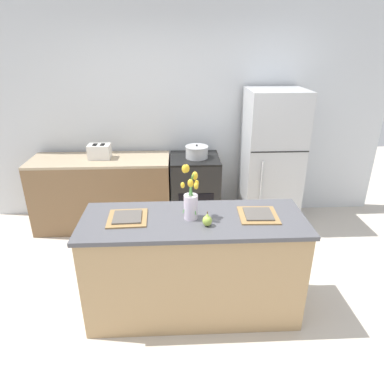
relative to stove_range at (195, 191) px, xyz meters
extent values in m
plane|color=beige|center=(-0.10, -1.60, -0.45)|extent=(10.00, 10.00, 0.00)
cube|color=silver|center=(-0.10, 0.40, 0.90)|extent=(5.20, 0.08, 2.70)
cube|color=tan|center=(-0.10, -1.60, -0.01)|extent=(1.76, 0.62, 0.88)
cube|color=#4C4C51|center=(-0.10, -1.60, 0.44)|extent=(1.80, 0.66, 0.03)
cube|color=brown|center=(-1.16, 0.00, -0.01)|extent=(1.68, 0.60, 0.88)
cube|color=tan|center=(-1.16, 0.00, 0.44)|extent=(1.68, 0.60, 0.03)
cube|color=black|center=(0.00, 0.00, -0.01)|extent=(0.60, 0.60, 0.88)
cube|color=black|center=(0.00, 0.00, 0.44)|extent=(0.60, 0.60, 0.02)
cube|color=black|center=(0.00, -0.30, -0.05)|extent=(0.42, 0.01, 0.29)
cube|color=#B7BABC|center=(0.95, 0.00, 0.40)|extent=(0.68, 0.64, 1.71)
cube|color=black|center=(0.95, -0.32, 0.61)|extent=(0.67, 0.01, 0.01)
cylinder|color=#B2B5B7|center=(0.76, -0.34, 0.13)|extent=(0.02, 0.02, 0.74)
cylinder|color=silver|center=(-0.12, -1.59, 0.56)|extent=(0.11, 0.11, 0.20)
cylinder|color=#569E4C|center=(-0.10, -1.60, 0.63)|extent=(0.05, 0.02, 0.24)
ellipsoid|color=yellow|center=(-0.08, -1.60, 0.76)|extent=(0.03, 0.03, 0.05)
cylinder|color=#569E4C|center=(-0.11, -1.58, 0.65)|extent=(0.05, 0.04, 0.28)
ellipsoid|color=yellow|center=(-0.09, -1.57, 0.81)|extent=(0.05, 0.05, 0.07)
cylinder|color=#569E4C|center=(-0.13, -1.57, 0.68)|extent=(0.04, 0.09, 0.32)
ellipsoid|color=yellow|center=(-0.15, -1.53, 0.86)|extent=(0.04, 0.04, 0.07)
cylinder|color=#569E4C|center=(-0.13, -1.58, 0.68)|extent=(0.07, 0.06, 0.33)
ellipsoid|color=yellow|center=(-0.17, -1.56, 0.87)|extent=(0.05, 0.05, 0.07)
cylinder|color=#569E4C|center=(-0.15, -1.60, 0.63)|extent=(0.08, 0.03, 0.22)
ellipsoid|color=yellow|center=(-0.18, -1.61, 0.75)|extent=(0.03, 0.03, 0.05)
cylinder|color=#569E4C|center=(-0.12, -1.61, 0.63)|extent=(0.01, 0.04, 0.24)
ellipsoid|color=yellow|center=(-0.12, -1.62, 0.78)|extent=(0.04, 0.04, 0.07)
cylinder|color=#569E4C|center=(-0.11, -1.61, 0.63)|extent=(0.05, 0.07, 0.23)
ellipsoid|color=yellow|center=(-0.08, -1.64, 0.76)|extent=(0.04, 0.04, 0.05)
ellipsoid|color=#9EBC47|center=(0.00, -1.72, 0.50)|extent=(0.07, 0.07, 0.08)
cone|color=#9EBC47|center=(0.00, -1.72, 0.55)|extent=(0.04, 0.04, 0.03)
cylinder|color=brown|center=(0.00, -1.72, 0.57)|extent=(0.01, 0.01, 0.02)
cube|color=olive|center=(-0.62, -1.58, 0.47)|extent=(0.32, 0.32, 0.01)
cube|color=#514C47|center=(-0.62, -1.58, 0.48)|extent=(0.23, 0.23, 0.01)
cube|color=olive|center=(0.42, -1.58, 0.47)|extent=(0.32, 0.32, 0.01)
cube|color=#514C47|center=(0.42, -1.58, 0.48)|extent=(0.23, 0.23, 0.01)
cube|color=silver|center=(-1.15, 0.02, 0.54)|extent=(0.26, 0.18, 0.17)
cube|color=black|center=(-1.20, 0.02, 0.62)|extent=(0.05, 0.11, 0.01)
cube|color=black|center=(-1.11, 0.02, 0.62)|extent=(0.05, 0.11, 0.01)
cube|color=black|center=(-1.29, 0.02, 0.56)|extent=(0.02, 0.02, 0.02)
cylinder|color=#B2B5B7|center=(0.02, -0.02, 0.52)|extent=(0.27, 0.27, 0.13)
cylinder|color=#B2B5B7|center=(0.02, -0.02, 0.59)|extent=(0.28, 0.28, 0.01)
sphere|color=black|center=(0.02, -0.02, 0.61)|extent=(0.02, 0.02, 0.02)
camera|label=1|loc=(-0.23, -4.00, 1.75)|focal=32.00mm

